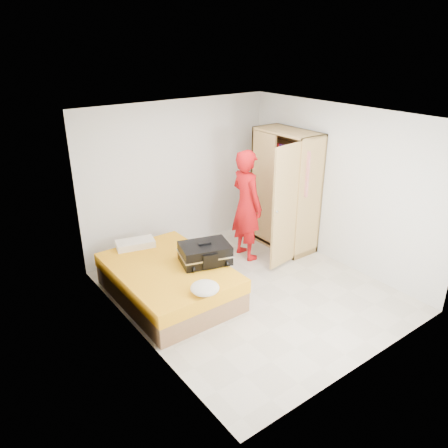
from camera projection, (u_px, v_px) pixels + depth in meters
room at (253, 211)px, 6.06m from camera, size 4.00×4.02×2.60m
bed at (169, 281)px, 6.36m from camera, size 1.42×2.02×0.50m
wardrobe at (285, 194)px, 7.60m from camera, size 1.17×1.26×2.10m
person at (247, 205)px, 7.28m from camera, size 0.49×0.71×1.88m
suitcase at (205, 253)px, 6.33m from camera, size 0.84×0.70×0.31m
round_cushion at (205, 288)px, 5.58m from camera, size 0.38×0.38×0.14m
pillow at (135, 244)px, 6.81m from camera, size 0.64×0.43×0.11m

